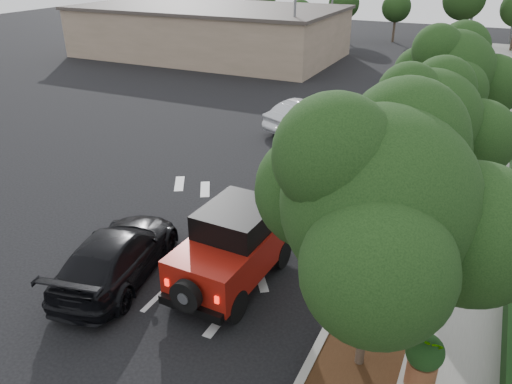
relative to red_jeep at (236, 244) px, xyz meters
The scene contains 17 objects.
ground 2.33m from the red_jeep, 140.07° to the right, with size 120.00×120.00×0.00m, color black.
curb 11.17m from the red_jeep, 74.12° to the left, with size 0.20×70.00×0.15m, color #9E9B93.
planting_strip 11.49m from the red_jeep, 69.29° to the left, with size 1.80×70.00×0.12m, color black.
sidewalk 12.29m from the red_jeep, 60.94° to the left, with size 2.00×70.00×0.12m, color gray.
commercial_building 33.65m from the red_jeep, 121.46° to the left, with size 22.00×12.00×4.00m, color #86735C.
transmission_tower 46.92m from the red_jeep, 84.56° to the left, with size 7.00×4.00×28.00m, color slate, non-canonical shape.
street_tree_near 4.57m from the red_jeep, 24.03° to the right, with size 3.80×3.80×5.92m, color black, non-canonical shape.
street_tree_mid 6.68m from the red_jeep, 52.12° to the left, with size 3.20×3.20×5.32m, color black, non-canonical shape.
street_tree_far 12.43m from the red_jeep, 70.93° to the left, with size 3.40×3.40×5.62m, color black, non-canonical shape.
light_pole_a 26.00m from the red_jeep, 108.07° to the left, with size 2.00×0.22×9.00m, color slate, non-canonical shape.
light_pole_b 37.82m from the red_jeep, 103.86° to the left, with size 2.00×0.22×9.00m, color slate, non-canonical shape.
red_jeep is the anchor object (origin of this frame).
silver_suv_ahead 7.96m from the red_jeep, 89.62° to the left, with size 2.22×4.82×1.34m, color #969A9D.
black_suv_oncoming 3.42m from the red_jeep, 156.50° to the right, with size 2.05×5.05×1.46m, color black.
silver_sedan_oncoming 13.54m from the red_jeep, 101.89° to the left, with size 1.64×4.70×1.55m, color #B6B7BE.
parked_suv 26.87m from the red_jeep, 112.06° to the left, with size 1.81×4.50×1.53m, color #B2B5BB.
terracotta_planter 5.71m from the red_jeep, 19.60° to the right, with size 0.80×0.80×1.39m.
Camera 1 is at (7.12, -9.15, 8.52)m, focal length 35.00 mm.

